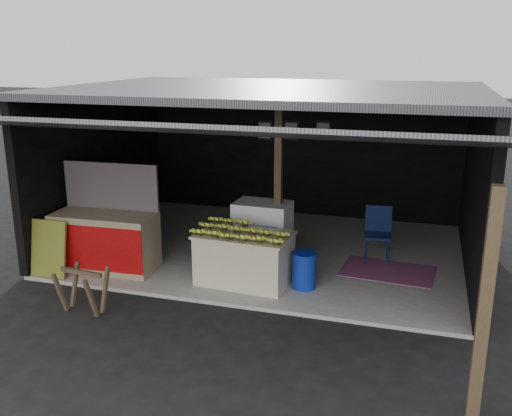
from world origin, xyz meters
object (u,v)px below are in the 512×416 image
(neighbor_stall, at_px, (105,238))
(sawhorse, at_px, (82,286))
(white_crate, at_px, (262,231))
(plastic_chair, at_px, (378,229))
(banana_table, at_px, (244,258))
(water_barrel, at_px, (304,271))

(neighbor_stall, height_order, sawhorse, neighbor_stall)
(white_crate, bearing_deg, plastic_chair, 19.89)
(white_crate, distance_m, neighbor_stall, 2.67)
(banana_table, relative_size, water_barrel, 2.81)
(neighbor_stall, bearing_deg, plastic_chair, 19.35)
(banana_table, bearing_deg, white_crate, 94.23)
(banana_table, xyz_separation_m, plastic_chair, (1.92, 1.63, 0.16))
(neighbor_stall, height_order, plastic_chair, neighbor_stall)
(banana_table, relative_size, sawhorse, 2.25)
(water_barrel, height_order, plastic_chair, plastic_chair)
(plastic_chair, bearing_deg, water_barrel, -128.52)
(water_barrel, bearing_deg, sawhorse, -150.03)
(sawhorse, bearing_deg, neighbor_stall, 114.28)
(white_crate, xyz_separation_m, sawhorse, (-1.90, -2.62, -0.18))
(plastic_chair, bearing_deg, banana_table, -146.46)
(neighbor_stall, xyz_separation_m, sawhorse, (0.52, -1.49, -0.18))
(banana_table, bearing_deg, water_barrel, 7.95)
(water_barrel, bearing_deg, neighbor_stall, -177.38)
(plastic_chair, bearing_deg, sawhorse, -146.75)
(banana_table, distance_m, sawhorse, 2.48)
(sawhorse, distance_m, plastic_chair, 5.01)
(banana_table, bearing_deg, neighbor_stall, -173.76)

